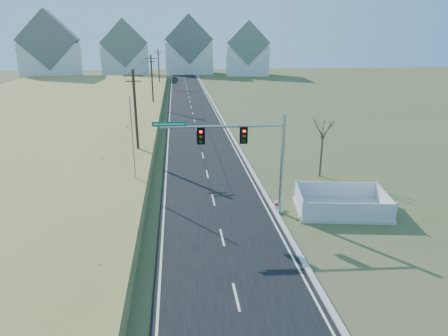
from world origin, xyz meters
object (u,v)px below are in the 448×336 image
Objects in this scene: flagpole at (134,156)px; open_sign at (277,204)px; bare_tree at (323,127)px; traffic_signal_mast at (255,154)px; fence_enclosure at (341,207)px.

open_sign is at bearing -22.26° from flagpole.
flagpole is 1.39× the size of bare_tree.
traffic_signal_mast is 1.16× the size of flagpole.
flagpole reaches higher than open_sign.
flagpole is 16.18m from bare_tree.
flagpole is at bearing 147.83° from open_sign.
flagpole is at bearing 153.35° from traffic_signal_mast.
open_sign is (1.86, 0.65, -4.07)m from traffic_signal_mast.
open_sign is at bearing -130.44° from bare_tree.
bare_tree reaches higher than fence_enclosure.
fence_enclosure is at bearing -21.69° from open_sign.
fence_enclosure is at bearing -98.04° from bare_tree.
fence_enclosure is at bearing -19.26° from flagpole.
bare_tree is at bearing 7.71° from flagpole.
traffic_signal_mast reaches higher than fence_enclosure.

